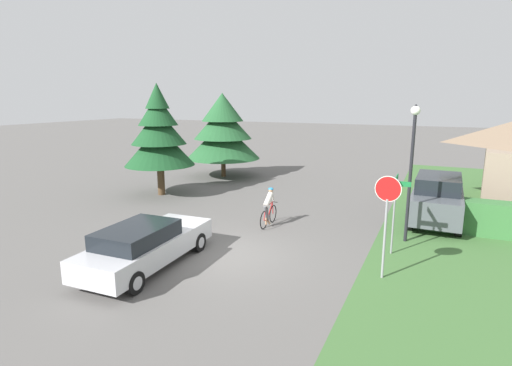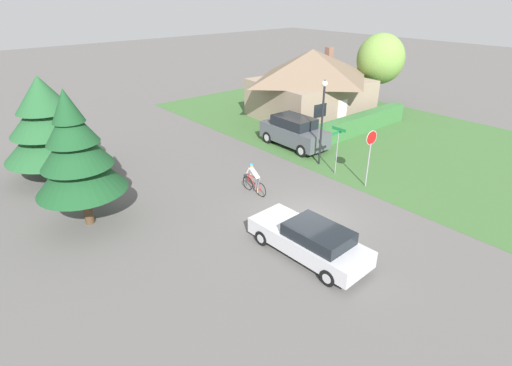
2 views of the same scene
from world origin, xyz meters
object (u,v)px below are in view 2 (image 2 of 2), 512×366
object	(u,v)px
conifer_tall_near	(76,154)
cyclist	(254,180)
cottage_house	(311,82)
deciduous_tree_right	(381,59)
street_name_sign	(338,142)
street_lamp	(323,110)
sedan_left_lane	(310,240)
parked_suv_right	(294,132)
conifer_tall_far	(48,123)
stop_sign	(370,148)

from	to	relation	value
conifer_tall_near	cyclist	bearing A→B (deg)	-18.79
cottage_house	deciduous_tree_right	xyz separation A→B (m)	(6.40, -1.68, 1.30)
cyclist	street_name_sign	world-z (taller)	street_name_sign
cottage_house	conifer_tall_near	distance (m)	19.80
street_lamp	street_name_sign	world-z (taller)	street_lamp
sedan_left_lane	conifer_tall_near	distance (m)	9.78
sedan_left_lane	street_lamp	xyz separation A→B (m)	(6.93, 5.63, 2.47)
conifer_tall_near	deciduous_tree_right	xyz separation A→B (m)	(25.57, 3.23, 0.74)
street_lamp	deciduous_tree_right	bearing A→B (deg)	21.98
conifer_tall_near	parked_suv_right	bearing A→B (deg)	3.71
sedan_left_lane	cyclist	xyz separation A→B (m)	(1.77, 5.28, 0.03)
cyclist	street_lamp	world-z (taller)	street_lamp
conifer_tall_far	deciduous_tree_right	bearing A→B (deg)	-5.89
stop_sign	deciduous_tree_right	distance (m)	16.25
parked_suv_right	street_name_sign	bearing A→B (deg)	165.26
conifer_tall_near	deciduous_tree_right	bearing A→B (deg)	7.20
cottage_house	street_lamp	bearing A→B (deg)	-129.04
street_lamp	street_name_sign	distance (m)	2.01
cyclist	stop_sign	bearing A→B (deg)	-123.43
stop_sign	street_name_sign	bearing A→B (deg)	-85.05
parked_suv_right	conifer_tall_far	world-z (taller)	conifer_tall_far
street_lamp	conifer_tall_near	xyz separation A→B (m)	(-12.37, 2.10, 0.03)
cyclist	conifer_tall_near	world-z (taller)	conifer_tall_near
cyclist	stop_sign	xyz separation A→B (m)	(4.82, -3.09, 1.36)
street_name_sign	conifer_tall_far	bearing A→B (deg)	140.99
cyclist	deciduous_tree_right	xyz separation A→B (m)	(18.37, 5.68, 3.22)
sedan_left_lane	stop_sign	size ratio (longest dim) A/B	1.64
cottage_house	conifer_tall_far	bearing A→B (deg)	-177.69
conifer_tall_far	cottage_house	bearing A→B (deg)	-2.78
cyclist	street_name_sign	size ratio (longest dim) A/B	0.65
parked_suv_right	street_name_sign	world-z (taller)	street_name_sign
cyclist	conifer_tall_far	bearing A→B (deg)	38.31
cyclist	street_name_sign	distance (m)	5.08
sedan_left_lane	conifer_tall_far	bearing A→B (deg)	17.90
parked_suv_right	conifer_tall_far	xyz separation A→B (m)	(-12.80, 4.96, 2.00)
parked_suv_right	conifer_tall_far	size ratio (longest dim) A/B	0.86
conifer_tall_near	sedan_left_lane	bearing A→B (deg)	-54.92
cyclist	deciduous_tree_right	size ratio (longest dim) A/B	0.28
street_lamp	street_name_sign	bearing A→B (deg)	-102.56
cottage_house	cyclist	distance (m)	14.18
cottage_house	conifer_tall_near	world-z (taller)	conifer_tall_near
cottage_house	deciduous_tree_right	size ratio (longest dim) A/B	1.53
street_name_sign	sedan_left_lane	bearing A→B (deg)	-147.62
cyclist	parked_suv_right	size ratio (longest dim) A/B	0.37
parked_suv_right	cottage_house	bearing A→B (deg)	-54.35
conifer_tall_far	deciduous_tree_right	xyz separation A→B (m)	(25.08, -2.59, 0.96)
street_lamp	stop_sign	bearing A→B (deg)	-95.65
conifer_tall_near	conifer_tall_far	world-z (taller)	conifer_tall_near
sedan_left_lane	street_name_sign	size ratio (longest dim) A/B	1.86
street_lamp	conifer_tall_near	bearing A→B (deg)	170.35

